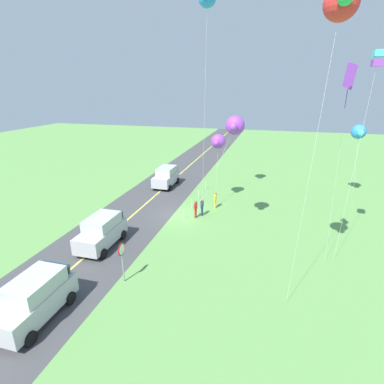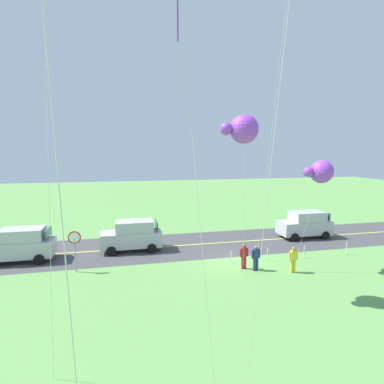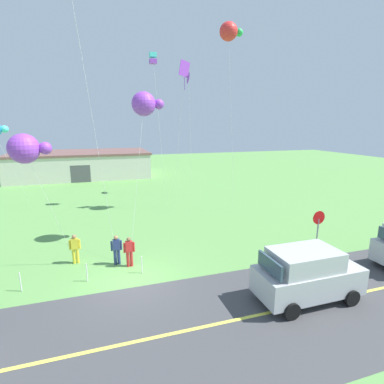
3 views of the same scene
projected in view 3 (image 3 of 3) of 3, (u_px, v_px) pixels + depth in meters
name	position (u px, v px, depth m)	size (l,w,h in m)	color
ground_plane	(132.00, 283.00, 13.83)	(120.00, 120.00, 0.10)	#60994C
asphalt_road	(146.00, 339.00, 10.10)	(120.00, 7.00, 0.00)	#424244
road_centre_stripe	(146.00, 339.00, 10.10)	(120.00, 0.16, 0.00)	#E5E04C
car_suv_foreground	(307.00, 274.00, 12.20)	(4.40, 2.12, 2.24)	#B7B7BC
stop_sign	(318.00, 224.00, 16.39)	(0.76, 0.08, 2.56)	gray
person_adult_near	(75.00, 248.00, 15.51)	(0.58, 0.22, 1.60)	yellow
person_adult_companion	(129.00, 251.00, 15.16)	(0.58, 0.22, 1.60)	red
person_child_watcher	(117.00, 249.00, 15.39)	(0.58, 0.22, 1.60)	navy
kite_red_low	(26.00, 149.00, 13.65)	(2.47, 1.40, 6.81)	silver
kite_blue_mid	(145.00, 104.00, 17.08)	(2.74, 4.06, 9.08)	silver
kite_green_far	(189.00, 79.00, 29.05)	(0.36, 1.95, 12.26)	silver
kite_pink_drift	(153.00, 59.00, 24.22)	(1.06, 0.92, 12.97)	silver
kite_cyan_top	(229.00, 32.00, 22.63)	(1.90, 1.44, 14.90)	silver
kite_purple_back	(184.00, 72.00, 23.55)	(1.51, 0.68, 12.24)	silver
warehouse_distant	(82.00, 164.00, 41.91)	(18.36, 10.20, 3.50)	beige
fence_post_1	(20.00, 282.00, 12.95)	(0.05, 0.05, 0.90)	silver
fence_post_2	(87.00, 272.00, 13.77)	(0.05, 0.05, 0.90)	silver
fence_post_3	(142.00, 265.00, 14.53)	(0.05, 0.05, 0.90)	silver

